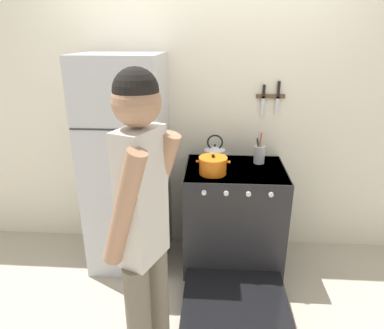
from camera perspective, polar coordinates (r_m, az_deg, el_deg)
ground_plane at (r=3.50m, az=1.28°, el=-12.23°), size 14.00×14.00×0.00m
wall_back at (r=3.03m, az=1.50°, el=8.72°), size 10.00×0.06×2.55m
refrigerator at (r=2.89m, az=-10.71°, el=-0.16°), size 0.63×0.66×1.78m
stove_range at (r=2.97m, az=6.89°, el=-8.97°), size 0.81×1.35×0.89m
dutch_oven_pot at (r=2.66m, az=3.51°, el=-0.15°), size 0.27×0.22×0.16m
tea_kettle at (r=2.90m, az=3.84°, el=1.79°), size 0.22×0.17×0.24m
utensil_jar at (r=2.93m, az=11.16°, el=1.74°), size 0.09×0.09×0.28m
person at (r=1.69m, az=-8.03°, el=-11.04°), size 0.38×0.43×1.79m
wall_knife_strip at (r=2.99m, az=13.02°, el=11.14°), size 0.24×0.03×0.29m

